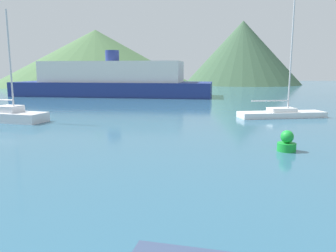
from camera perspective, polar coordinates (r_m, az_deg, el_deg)
The scene contains 6 objects.
sailboat_inner at distance 26.98m, azimuth -25.85°, elevation 1.72°, with size 5.84×3.45×7.99m.
sailboat_middle at distance 28.01m, azimuth 19.19°, elevation 2.24°, with size 7.18×2.86×10.35m.
ferry_distant at distance 49.67m, azimuth -9.57°, elevation 7.77°, with size 29.92×12.26×6.64m.
buoy_marker at distance 16.33m, azimuth 19.98°, elevation -2.72°, with size 0.86×0.86×0.99m.
hill_west at distance 91.98m, azimuth -12.40°, elevation 11.59°, with size 52.82×52.82×14.41m.
hill_central at distance 93.27m, azimuth 12.82°, elevation 12.32°, with size 31.36×31.36×16.91m.
Camera 1 is at (0.66, -0.95, 3.74)m, focal length 35.00 mm.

